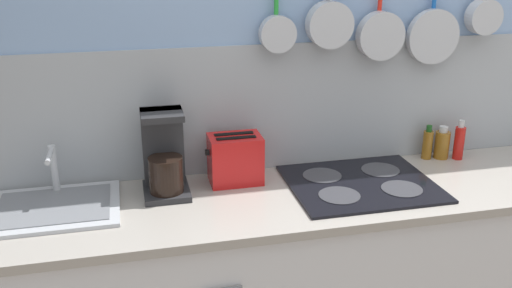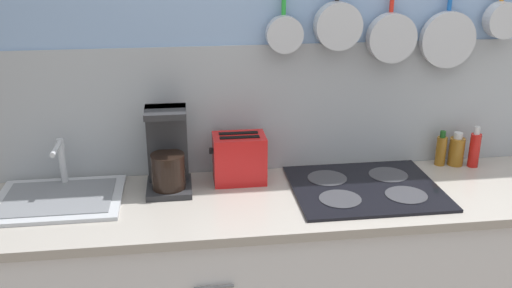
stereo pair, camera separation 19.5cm
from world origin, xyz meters
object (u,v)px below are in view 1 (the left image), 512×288
(bottle_vinegar, at_px, (442,144))
(bottle_hot_sauce, at_px, (459,142))
(coffee_maker, at_px, (164,159))
(toaster, at_px, (235,159))
(bottle_dish_soap, at_px, (427,144))

(bottle_vinegar, xyz_separation_m, bottle_hot_sauce, (0.07, -0.03, 0.01))
(coffee_maker, bearing_deg, bottle_vinegar, 3.45)
(coffee_maker, relative_size, bottle_hot_sauce, 1.81)
(toaster, xyz_separation_m, bottle_hot_sauce, (1.04, 0.02, -0.02))
(coffee_maker, bearing_deg, bottle_hot_sauce, 2.09)
(coffee_maker, height_order, bottle_hot_sauce, coffee_maker)
(bottle_vinegar, distance_m, bottle_hot_sauce, 0.08)
(bottle_vinegar, bearing_deg, bottle_dish_soap, 172.64)
(coffee_maker, relative_size, bottle_vinegar, 2.20)
(bottle_hot_sauce, bearing_deg, bottle_dish_soap, 165.17)
(bottle_vinegar, relative_size, bottle_hot_sauce, 0.82)
(toaster, xyz_separation_m, bottle_dish_soap, (0.90, 0.06, -0.03))
(bottle_dish_soap, bearing_deg, toaster, -176.35)
(coffee_maker, xyz_separation_m, toaster, (0.29, 0.03, -0.04))
(bottle_dish_soap, distance_m, bottle_hot_sauce, 0.14)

